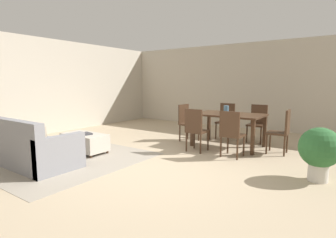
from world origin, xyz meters
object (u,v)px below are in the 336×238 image
Objects in this scene: dining_table at (229,118)px; potted_plant at (320,150)px; dining_chair_near_left at (196,128)px; dining_chair_far_right at (258,121)px; dining_chair_near_right at (231,131)px; vase_centerpiece at (226,110)px; dining_chair_head_west at (187,120)px; couch at (28,148)px; dining_chair_head_east at (282,129)px; dining_chair_far_left at (226,119)px; ottoman_table at (85,142)px; book_on_ottoman at (85,134)px.

potted_plant is (1.96, -1.30, -0.19)m from dining_table.
dining_chair_near_left is 1.90m from dining_chair_far_right.
vase_centerpiece is (-0.46, 0.80, 0.33)m from dining_chair_near_right.
dining_chair_head_west is 1.13× the size of potted_plant.
dining_chair_head_east reaches higher than couch.
dining_chair_far_right is (0.82, 0.02, 0.00)m from dining_chair_far_left.
dining_chair_head_west is 3.32m from potted_plant.
dining_chair_far_right and dining_chair_head_west have the same top height.
dining_chair_head_west reaches higher than ottoman_table.
dining_chair_far_left is 1.13× the size of potted_plant.
ottoman_table is 3.62m from dining_chair_far_left.
dining_chair_far_left is 0.82m from dining_chair_far_right.
dining_chair_near_left is 2.38m from potted_plant.
book_on_ottoman is at bearing -23.63° from ottoman_table.
dining_chair_near_right reaches higher than dining_table.
dining_chair_far_right and dining_chair_head_east have the same top height.
dining_chair_near_left is (2.03, 2.49, 0.23)m from couch.
dining_chair_far_right is at bearing 31.01° from dining_chair_head_west.
dining_chair_head_east is at bearing 48.63° from dining_chair_near_right.
vase_centerpiece is at bearing 119.53° from dining_chair_near_right.
dining_table is at bearing 66.39° from dining_chair_near_left.
couch is 2.13× the size of dining_chair_far_left.
dining_chair_head_east is 1.13× the size of potted_plant.
ottoman_table is at bearing -120.47° from dining_chair_far_left.
vase_centerpiece reaches higher than dining_chair_far_left.
dining_chair_head_west is at bearing 151.36° from dining_chair_near_right.
ottoman_table is 2.52m from dining_chair_head_west.
dining_chair_near_right is 1.13× the size of potted_plant.
book_on_ottoman is (-3.34, -2.28, -0.11)m from dining_chair_head_east.
ottoman_table is 4.10m from dining_chair_head_east.
dining_table is at bearing 54.30° from couch.
dining_chair_near_right is at bearing -89.75° from dining_chair_far_right.
ottoman_table is at bearing -130.31° from dining_chair_far_right.
dining_table is at bearing 146.59° from potted_plant.
dining_chair_near_left is 1.00× the size of dining_chair_head_west.
dining_chair_far_right is 3.54× the size of book_on_ottoman.
dining_chair_head_east is 1.25m from vase_centerpiece.
book_on_ottoman is (0.07, -0.03, 0.19)m from ottoman_table.
dining_chair_far_left is 3.22m from potted_plant.
dining_chair_near_right is (2.81, 2.50, 0.23)m from couch.
dining_chair_far_left is at bearing -178.68° from dining_chair_far_right.
dining_chair_far_left and dining_chair_far_right have the same top height.
dining_chair_far_right is (0.40, 0.88, -0.15)m from dining_table.
potted_plant is (0.81, -1.30, -0.04)m from dining_chair_head_east.
dining_chair_near_left reaches higher than potted_plant.
dining_chair_near_right is at bearing -64.22° from dining_table.
dining_chair_head_west reaches higher than dining_table.
dining_chair_far_right is at bearing 1.32° from dining_chair_far_left.
dining_chair_head_east is (0.75, 0.85, 0.00)m from dining_chair_near_right.
vase_centerpiece is (0.38, -0.90, 0.33)m from dining_chair_far_left.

